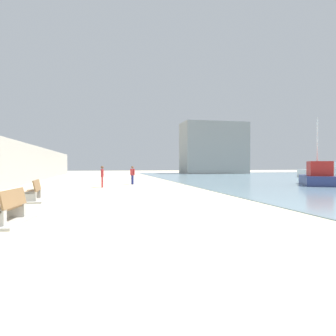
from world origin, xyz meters
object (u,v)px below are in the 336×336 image
Objects in this scene: person_walking at (102,175)px; person_standing at (132,174)px; bench_near at (6,216)px; bench_far at (32,196)px; boat_far_left at (325,172)px; boat_distant at (318,176)px.

person_standing is at bearing 49.71° from person_walking.
person_standing is (2.49, 2.93, -0.02)m from person_walking.
bench_near is 1.39× the size of person_walking.
boat_far_left is at bearing 29.93° from bench_far.
person_walking is 27.99m from boat_far_left.
boat_far_left is at bearing 19.08° from person_walking.
bench_near is 36.76m from boat_far_left.
person_walking reaches higher than person_standing.
boat_distant reaches higher than boat_far_left.
boat_distant is (19.93, 6.24, 0.50)m from bench_far.
bench_far is 0.40× the size of boat_distant.
boat_far_left is (23.96, 6.22, -0.13)m from person_standing.
person_standing is at bearing 162.36° from boat_distant.
person_standing is (5.12, 16.25, 0.66)m from bench_near.
boat_distant is at bearing -5.52° from person_walking.
person_standing is at bearing -165.46° from boat_far_left.
boat_far_left is at bearing 37.68° from bench_near.
boat_far_left is at bearing 48.23° from boat_distant.
person_standing is at bearing 72.51° from bench_near.
bench_far is at bearing -162.61° from boat_distant.
boat_far_left is at bearing 14.54° from person_standing.
bench_near is at bearing -101.18° from person_walking.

